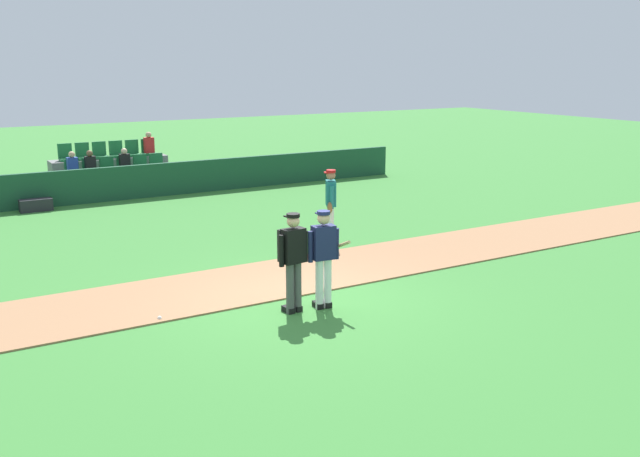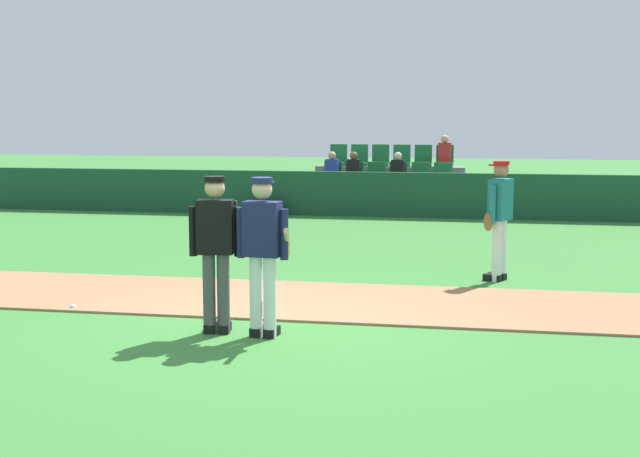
{
  "view_description": "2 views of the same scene",
  "coord_description": "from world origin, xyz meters",
  "px_view_note": "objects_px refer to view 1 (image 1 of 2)",
  "views": [
    {
      "loc": [
        -6.01,
        -10.57,
        4.27
      ],
      "look_at": [
        0.93,
        1.05,
        1.05
      ],
      "focal_mm": 39.74,
      "sensor_mm": 36.0,
      "label": 1
    },
    {
      "loc": [
        2.55,
        -9.78,
        2.44
      ],
      "look_at": [
        0.34,
        1.81,
        0.93
      ],
      "focal_mm": 50.51,
      "sensor_mm": 36.0,
      "label": 2
    }
  ],
  "objects_px": {
    "baseball": "(160,318)",
    "equipment_bag": "(36,205)",
    "umpire_home_plate": "(293,257)",
    "runner_teal_jersey": "(331,203)",
    "batter_navy_jersey": "(324,255)"
  },
  "relations": [
    {
      "from": "baseball",
      "to": "equipment_bag",
      "type": "distance_m",
      "value": 10.48
    },
    {
      "from": "umpire_home_plate",
      "to": "runner_teal_jersey",
      "type": "relative_size",
      "value": 1.0
    },
    {
      "from": "batter_navy_jersey",
      "to": "equipment_bag",
      "type": "bearing_deg",
      "value": 104.35
    },
    {
      "from": "runner_teal_jersey",
      "to": "equipment_bag",
      "type": "relative_size",
      "value": 1.96
    },
    {
      "from": "umpire_home_plate",
      "to": "baseball",
      "type": "distance_m",
      "value": 2.47
    },
    {
      "from": "baseball",
      "to": "runner_teal_jersey",
      "type": "bearing_deg",
      "value": 29.8
    },
    {
      "from": "runner_teal_jersey",
      "to": "umpire_home_plate",
      "type": "bearing_deg",
      "value": -129.26
    },
    {
      "from": "runner_teal_jersey",
      "to": "baseball",
      "type": "relative_size",
      "value": 23.78
    },
    {
      "from": "runner_teal_jersey",
      "to": "batter_navy_jersey",
      "type": "bearing_deg",
      "value": -123.16
    },
    {
      "from": "batter_navy_jersey",
      "to": "umpire_home_plate",
      "type": "xyz_separation_m",
      "value": [
        -0.56,
        0.09,
        0.03
      ]
    },
    {
      "from": "batter_navy_jersey",
      "to": "runner_teal_jersey",
      "type": "bearing_deg",
      "value": 56.84
    },
    {
      "from": "batter_navy_jersey",
      "to": "equipment_bag",
      "type": "distance_m",
      "value": 11.76
    },
    {
      "from": "batter_navy_jersey",
      "to": "baseball",
      "type": "xyz_separation_m",
      "value": [
        -2.7,
        0.89,
        -0.93
      ]
    },
    {
      "from": "runner_teal_jersey",
      "to": "equipment_bag",
      "type": "xyz_separation_m",
      "value": [
        -5.45,
        7.47,
        -0.78
      ]
    },
    {
      "from": "batter_navy_jersey",
      "to": "runner_teal_jersey",
      "type": "xyz_separation_m",
      "value": [
        2.55,
        3.9,
        -0.01
      ]
    }
  ]
}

